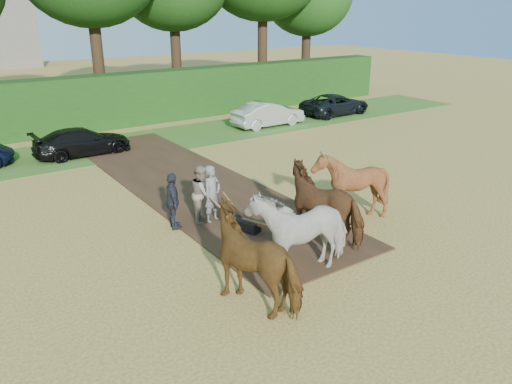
{
  "coord_description": "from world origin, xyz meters",
  "views": [
    {
      "loc": [
        -6.92,
        -9.83,
        6.59
      ],
      "look_at": [
        1.01,
        1.63,
        1.4
      ],
      "focal_mm": 35.0,
      "sensor_mm": 36.0,
      "label": 1
    }
  ],
  "objects_px": {
    "spectator_far": "(173,201)",
    "spectator_near": "(202,193)",
    "plough_team": "(311,214)",
    "parked_cars": "(88,138)"
  },
  "relations": [
    {
      "from": "spectator_near",
      "to": "plough_team",
      "type": "distance_m",
      "value": 3.91
    },
    {
      "from": "plough_team",
      "to": "parked_cars",
      "type": "xyz_separation_m",
      "value": [
        -1.94,
        14.03,
        -0.45
      ]
    },
    {
      "from": "spectator_near",
      "to": "spectator_far",
      "type": "bearing_deg",
      "value": 126.81
    },
    {
      "from": "spectator_far",
      "to": "plough_team",
      "type": "distance_m",
      "value": 4.39
    },
    {
      "from": "spectator_far",
      "to": "plough_team",
      "type": "height_order",
      "value": "plough_team"
    },
    {
      "from": "spectator_near",
      "to": "plough_team",
      "type": "height_order",
      "value": "plough_team"
    },
    {
      "from": "spectator_far",
      "to": "plough_team",
      "type": "bearing_deg",
      "value": -130.12
    },
    {
      "from": "spectator_far",
      "to": "spectator_near",
      "type": "bearing_deg",
      "value": -73.32
    },
    {
      "from": "spectator_far",
      "to": "parked_cars",
      "type": "height_order",
      "value": "spectator_far"
    },
    {
      "from": "spectator_near",
      "to": "parked_cars",
      "type": "relative_size",
      "value": 0.05
    }
  ]
}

